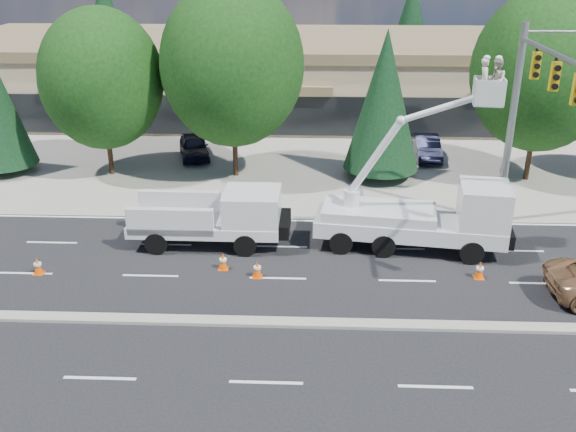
{
  "coord_description": "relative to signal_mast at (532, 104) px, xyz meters",
  "views": [
    {
      "loc": [
        1.28,
        -18.68,
        12.08
      ],
      "look_at": [
        0.37,
        3.78,
        2.4
      ],
      "focal_mm": 40.0,
      "sensor_mm": 36.0,
      "label": 1
    }
  ],
  "objects": [
    {
      "name": "strip_mall",
      "position": [
        -10.03,
        22.93,
        -3.23
      ],
      "size": [
        50.4,
        15.4,
        5.5
      ],
      "color": "tan",
      "rests_on": "ground"
    },
    {
      "name": "parked_car_east",
      "position": [
        -1.94,
        11.45,
        -5.38
      ],
      "size": [
        1.52,
        4.14,
        1.36
      ],
      "primitive_type": "imported",
      "rotation": [
        0.0,
        0.0,
        -0.02
      ],
      "color": "black",
      "rests_on": "ground"
    },
    {
      "name": "road_median",
      "position": [
        -10.03,
        -7.04,
        -6.0
      ],
      "size": [
        120.0,
        0.55,
        0.12
      ],
      "primitive_type": "cube",
      "color": "gray",
      "rests_on": "ground"
    },
    {
      "name": "parked_car_west",
      "position": [
        -15.9,
        11.06,
        -5.37
      ],
      "size": [
        2.61,
        4.32,
        1.38
      ],
      "primitive_type": "imported",
      "rotation": [
        0.0,
        0.0,
        0.26
      ],
      "color": "black",
      "rests_on": "ground"
    },
    {
      "name": "utility_pickup",
      "position": [
        -12.81,
        -0.85,
        -5.05
      ],
      "size": [
        6.4,
        2.6,
        2.45
      ],
      "rotation": [
        0.0,
        0.0,
        -0.01
      ],
      "color": "silver",
      "rests_on": "ground"
    },
    {
      "name": "traffic_cone_c",
      "position": [
        -10.83,
        -3.77,
        -5.72
      ],
      "size": [
        0.4,
        0.4,
        0.7
      ],
      "color": "#E65007",
      "rests_on": "ground"
    },
    {
      "name": "signal_mast",
      "position": [
        0.0,
        0.0,
        0.0
      ],
      "size": [
        2.76,
        10.16,
        9.0
      ],
      "color": "gray",
      "rests_on": "ground"
    },
    {
      "name": "tree_back_b",
      "position": [
        -14.03,
        34.96,
        -0.66
      ],
      "size": [
        5.11,
        5.11,
        10.07
      ],
      "color": "#332114",
      "rests_on": "ground"
    },
    {
      "name": "tree_front_f",
      "position": [
        2.97,
        7.96,
        -0.16
      ],
      "size": [
        7.26,
        7.26,
        10.07
      ],
      "color": "#332114",
      "rests_on": "ground"
    },
    {
      "name": "tree_front_d",
      "position": [
        -13.03,
        7.96,
        0.06
      ],
      "size": [
        7.54,
        7.54,
        10.45
      ],
      "color": "#332114",
      "rests_on": "ground"
    },
    {
      "name": "tree_front_c",
      "position": [
        -20.03,
        7.96,
        -0.74
      ],
      "size": [
        6.55,
        6.55,
        9.08
      ],
      "color": "#332114",
      "rests_on": "ground"
    },
    {
      "name": "concrete_apron",
      "position": [
        -10.03,
        12.96,
        -6.05
      ],
      "size": [
        140.0,
        22.0,
        0.01
      ],
      "primitive_type": "cube",
      "color": "gray",
      "rests_on": "ground"
    },
    {
      "name": "tree_back_a",
      "position": [
        -28.03,
        34.96,
        -0.87
      ],
      "size": [
        4.9,
        4.9,
        9.66
      ],
      "color": "#332114",
      "rests_on": "ground"
    },
    {
      "name": "bucket_truck",
      "position": [
        -3.88,
        -0.95,
        -4.28
      ],
      "size": [
        8.09,
        3.39,
        8.15
      ],
      "rotation": [
        0.0,
        0.0,
        -0.13
      ],
      "color": "silver",
      "rests_on": "ground"
    },
    {
      "name": "ground",
      "position": [
        -10.03,
        -7.04,
        -6.06
      ],
      "size": [
        140.0,
        140.0,
        0.0
      ],
      "primitive_type": "plane",
      "color": "black",
      "rests_on": "ground"
    },
    {
      "name": "traffic_cone_d",
      "position": [
        -2.22,
        -3.5,
        -5.72
      ],
      "size": [
        0.4,
        0.4,
        0.7
      ],
      "color": "#E65007",
      "rests_on": "ground"
    },
    {
      "name": "tree_back_c",
      "position": [
        -0.03,
        34.96,
        -1.06
      ],
      "size": [
        4.72,
        4.72,
        9.31
      ],
      "color": "#332114",
      "rests_on": "ground"
    },
    {
      "name": "traffic_cone_b",
      "position": [
        -12.25,
        -3.17,
        -5.72
      ],
      "size": [
        0.4,
        0.4,
        0.7
      ],
      "color": "#E65007",
      "rests_on": "ground"
    },
    {
      "name": "tree_back_d",
      "position": [
        11.97,
        34.96,
        -0.34
      ],
      "size": [
        5.41,
        5.41,
        10.66
      ],
      "color": "#332114",
      "rests_on": "ground"
    },
    {
      "name": "traffic_cone_a",
      "position": [
        -19.47,
        -3.84,
        -5.72
      ],
      "size": [
        0.4,
        0.4,
        0.7
      ],
      "color": "#E65007",
      "rests_on": "ground"
    },
    {
      "name": "tree_front_e",
      "position": [
        -5.03,
        7.96,
        -1.75
      ],
      "size": [
        4.07,
        4.07,
        8.03
      ],
      "color": "#332114",
      "rests_on": "ground"
    }
  ]
}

